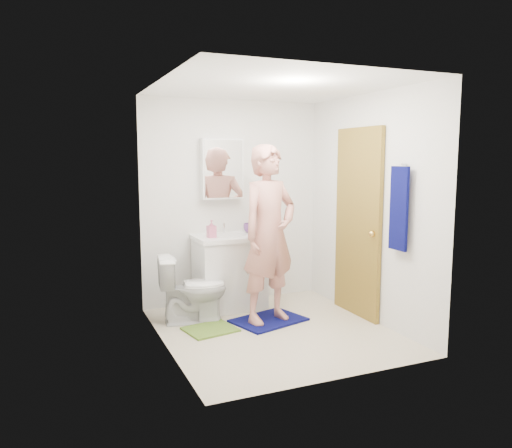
{
  "coord_description": "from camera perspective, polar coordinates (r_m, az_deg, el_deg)",
  "views": [
    {
      "loc": [
        -2.06,
        -4.38,
        1.73
      ],
      "look_at": [
        -0.1,
        0.25,
        1.06
      ],
      "focal_mm": 35.0,
      "sensor_mm": 36.0,
      "label": 1
    }
  ],
  "objects": [
    {
      "name": "door_knob",
      "position": [
        5.28,
        13.13,
        -1.11
      ],
      "size": [
        0.07,
        0.07,
        0.07
      ],
      "primitive_type": "sphere",
      "color": "gold",
      "rests_on": "door"
    },
    {
      "name": "floor",
      "position": [
        5.14,
        2.15,
        -12.19
      ],
      "size": [
        2.2,
        2.4,
        0.02
      ],
      "primitive_type": "cube",
      "color": "beige",
      "rests_on": "ground"
    },
    {
      "name": "door",
      "position": [
        5.55,
        11.55,
        0.14
      ],
      "size": [
        0.05,
        0.8,
        2.05
      ],
      "primitive_type": "cube",
      "color": "olive",
      "rests_on": "ground"
    },
    {
      "name": "toilet",
      "position": [
        5.34,
        -7.24,
        -7.34
      ],
      "size": [
        0.75,
        0.5,
        0.72
      ],
      "primitive_type": "imported",
      "rotation": [
        0.0,
        0.0,
        1.42
      ],
      "color": "white",
      "rests_on": "floor"
    },
    {
      "name": "bath_mat",
      "position": [
        5.41,
        1.45,
        -10.93
      ],
      "size": [
        0.84,
        0.7,
        0.02
      ],
      "primitive_type": "cube",
      "rotation": [
        0.0,
        0.0,
        0.28
      ],
      "color": "#080B4F",
      "rests_on": "floor"
    },
    {
      "name": "wall_right",
      "position": [
        5.43,
        12.88,
        1.81
      ],
      "size": [
        0.02,
        2.4,
        2.4
      ],
      "primitive_type": "cube",
      "color": "silver",
      "rests_on": "ground"
    },
    {
      "name": "sink_basin",
      "position": [
        5.7,
        -3.09,
        -1.4
      ],
      "size": [
        0.4,
        0.4,
        0.03
      ],
      "primitive_type": "cylinder",
      "color": "white",
      "rests_on": "countertop"
    },
    {
      "name": "countertop",
      "position": [
        5.7,
        -3.09,
        -1.55
      ],
      "size": [
        0.79,
        0.59,
        0.05
      ],
      "primitive_type": "cube",
      "color": "white",
      "rests_on": "vanity_cabinet"
    },
    {
      "name": "green_rug",
      "position": [
        5.16,
        -5.25,
        -11.91
      ],
      "size": [
        0.55,
        0.49,
        0.02
      ],
      "primitive_type": "cube",
      "rotation": [
        0.0,
        0.0,
        0.19
      ],
      "color": "olive",
      "rests_on": "floor"
    },
    {
      "name": "vanity_cabinet",
      "position": [
        5.78,
        -3.06,
        -5.71
      ],
      "size": [
        0.75,
        0.55,
        0.8
      ],
      "primitive_type": "cube",
      "color": "white",
      "rests_on": "floor"
    },
    {
      "name": "wall_front",
      "position": [
        3.82,
        9.97,
        -0.52
      ],
      "size": [
        2.2,
        0.02,
        2.4
      ],
      "primitive_type": "cube",
      "color": "silver",
      "rests_on": "ground"
    },
    {
      "name": "soap_dispenser",
      "position": [
        5.54,
        -5.12,
        -0.55
      ],
      "size": [
        0.1,
        0.1,
        0.2
      ],
      "primitive_type": "imported",
      "rotation": [
        0.0,
        0.0,
        0.12
      ],
      "color": "#CE6086",
      "rests_on": "countertop"
    },
    {
      "name": "toothbrush_cup",
      "position": [
        5.91,
        -0.79,
        -0.43
      ],
      "size": [
        0.16,
        0.16,
        0.11
      ],
      "primitive_type": "imported",
      "rotation": [
        0.0,
        0.0,
        0.24
      ],
      "color": "#6A3B82",
      "rests_on": "countertop"
    },
    {
      "name": "wall_left",
      "position": [
        4.51,
        -10.65,
        0.71
      ],
      "size": [
        0.02,
        2.4,
        2.4
      ],
      "primitive_type": "cube",
      "color": "silver",
      "rests_on": "ground"
    },
    {
      "name": "medicine_cabinet",
      "position": [
        5.84,
        -3.9,
        6.31
      ],
      "size": [
        0.5,
        0.12,
        0.7
      ],
      "primitive_type": "cube",
      "color": "white",
      "rests_on": "wall_back"
    },
    {
      "name": "towel_hook",
      "position": [
        4.93,
        16.56,
        6.58
      ],
      "size": [
        0.06,
        0.02,
        0.02
      ],
      "primitive_type": "cylinder",
      "rotation": [
        0.0,
        1.57,
        0.0
      ],
      "color": "silver",
      "rests_on": "wall_right"
    },
    {
      "name": "faucet",
      "position": [
        5.85,
        -3.7,
        -0.47
      ],
      "size": [
        0.03,
        0.03,
        0.12
      ],
      "primitive_type": "cylinder",
      "color": "silver",
      "rests_on": "countertop"
    },
    {
      "name": "mirror_panel",
      "position": [
        5.78,
        -3.7,
        6.3
      ],
      "size": [
        0.46,
        0.01,
        0.66
      ],
      "primitive_type": "cube",
      "color": "white",
      "rests_on": "wall_back"
    },
    {
      "name": "ceiling",
      "position": [
        4.88,
        2.29,
        15.59
      ],
      "size": [
        2.2,
        2.4,
        0.02
      ],
      "primitive_type": "cube",
      "color": "white",
      "rests_on": "ground"
    },
    {
      "name": "wall_back",
      "position": [
        5.98,
        -2.73,
        2.51
      ],
      "size": [
        2.2,
        0.02,
        2.4
      ],
      "primitive_type": "cube",
      "color": "silver",
      "rests_on": "ground"
    },
    {
      "name": "towel",
      "position": [
        4.93,
        16.02,
        1.71
      ],
      "size": [
        0.03,
        0.24,
        0.8
      ],
      "primitive_type": "cube",
      "color": "#080B4F",
      "rests_on": "wall_right"
    },
    {
      "name": "man",
      "position": [
        5.16,
        1.51,
        -1.16
      ],
      "size": [
        0.77,
        0.62,
        1.84
      ],
      "primitive_type": "imported",
      "rotation": [
        0.0,
        0.0,
        0.29
      ],
      "color": "tan",
      "rests_on": "bath_mat"
    }
  ]
}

